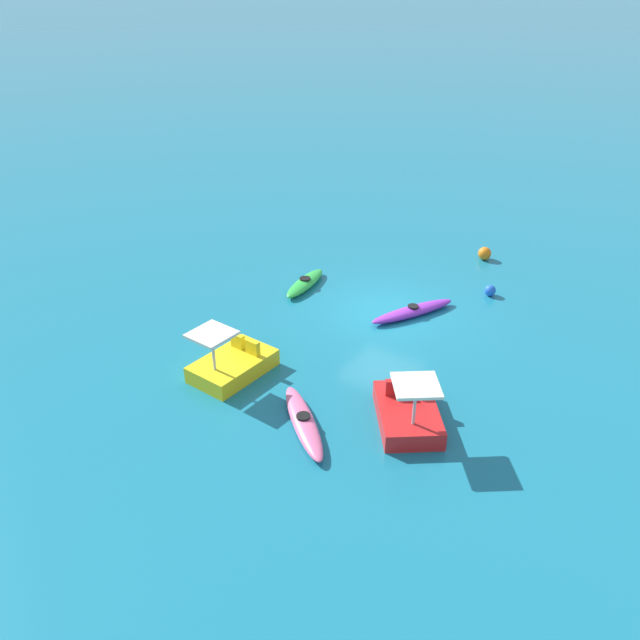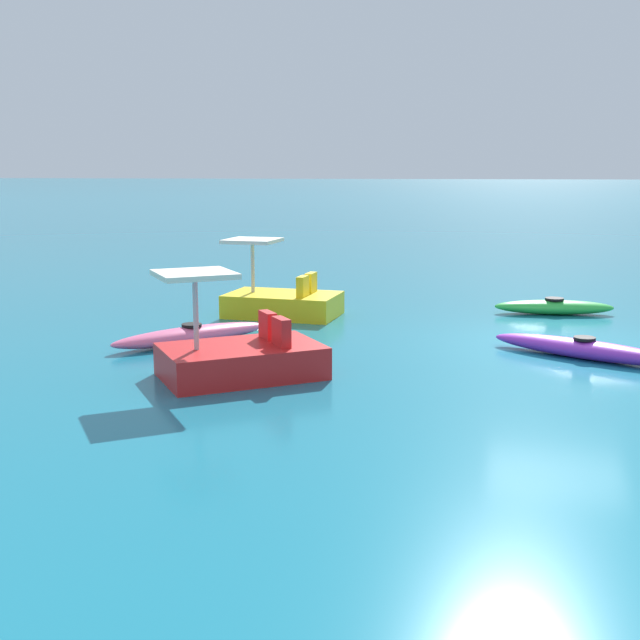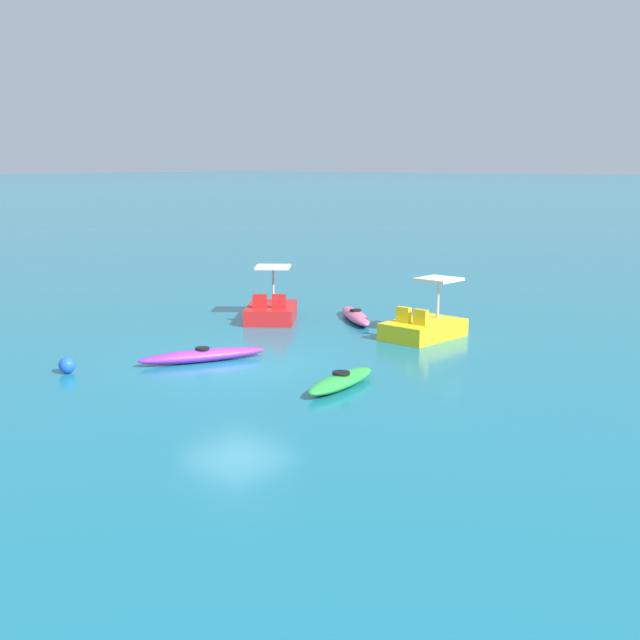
{
  "view_description": "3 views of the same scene",
  "coord_description": "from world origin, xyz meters",
  "px_view_note": "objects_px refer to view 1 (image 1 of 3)",
  "views": [
    {
      "loc": [
        17.14,
        8.98,
        10.38
      ],
      "look_at": [
        2.06,
        -1.3,
        0.2
      ],
      "focal_mm": 35.69,
      "sensor_mm": 36.0,
      "label": 1
    },
    {
      "loc": [
        1.05,
        14.8,
        3.15
      ],
      "look_at": [
        4.51,
        0.18,
        0.32
      ],
      "focal_mm": 44.7,
      "sensor_mm": 36.0,
      "label": 2
    },
    {
      "loc": [
        -14.51,
        -14.85,
        5.03
      ],
      "look_at": [
        4.49,
        0.98,
        0.38
      ],
      "focal_mm": 47.57,
      "sensor_mm": 36.0,
      "label": 3
    }
  ],
  "objects_px": {
    "kayak_green": "(305,283)",
    "pedal_boat_yellow": "(232,364)",
    "kayak_pink": "(303,422)",
    "buoy_blue": "(490,290)",
    "kayak_purple": "(413,311)",
    "pedal_boat_red": "(408,412)",
    "buoy_orange": "(485,253)"
  },
  "relations": [
    {
      "from": "kayak_green",
      "to": "pedal_boat_yellow",
      "type": "height_order",
      "value": "pedal_boat_yellow"
    },
    {
      "from": "kayak_green",
      "to": "kayak_pink",
      "type": "bearing_deg",
      "value": 35.17
    },
    {
      "from": "kayak_pink",
      "to": "pedal_boat_yellow",
      "type": "relative_size",
      "value": 1.11
    },
    {
      "from": "kayak_pink",
      "to": "buoy_blue",
      "type": "xyz_separation_m",
      "value": [
        -9.86,
        1.19,
        0.04
      ]
    },
    {
      "from": "pedal_boat_red",
      "to": "buoy_blue",
      "type": "distance_m",
      "value": 8.24
    },
    {
      "from": "kayak_green",
      "to": "pedal_boat_red",
      "type": "relative_size",
      "value": 0.95
    },
    {
      "from": "buoy_blue",
      "to": "buoy_orange",
      "type": "height_order",
      "value": "buoy_orange"
    },
    {
      "from": "kayak_purple",
      "to": "pedal_boat_red",
      "type": "distance_m",
      "value": 5.87
    },
    {
      "from": "kayak_purple",
      "to": "buoy_blue",
      "type": "distance_m",
      "value": 3.32
    },
    {
      "from": "kayak_green",
      "to": "pedal_boat_yellow",
      "type": "bearing_deg",
      "value": 15.15
    },
    {
      "from": "kayak_pink",
      "to": "pedal_boat_red",
      "type": "height_order",
      "value": "pedal_boat_red"
    },
    {
      "from": "buoy_blue",
      "to": "pedal_boat_red",
      "type": "bearing_deg",
      "value": 6.46
    },
    {
      "from": "kayak_pink",
      "to": "pedal_boat_yellow",
      "type": "distance_m",
      "value": 3.24
    },
    {
      "from": "kayak_green",
      "to": "kayak_purple",
      "type": "xyz_separation_m",
      "value": [
        -0.28,
        4.28,
        -0.0
      ]
    },
    {
      "from": "kayak_purple",
      "to": "buoy_blue",
      "type": "bearing_deg",
      "value": 150.9
    },
    {
      "from": "pedal_boat_red",
      "to": "kayak_green",
      "type": "bearing_deg",
      "value": -126.29
    },
    {
      "from": "kayak_green",
      "to": "buoy_orange",
      "type": "relative_size",
      "value": 5.1
    },
    {
      "from": "pedal_boat_yellow",
      "to": "kayak_green",
      "type": "bearing_deg",
      "value": -164.85
    },
    {
      "from": "pedal_boat_red",
      "to": "pedal_boat_yellow",
      "type": "xyz_separation_m",
      "value": [
        0.83,
        -5.25,
        0.0
      ]
    },
    {
      "from": "kayak_green",
      "to": "buoy_blue",
      "type": "distance_m",
      "value": 6.7
    },
    {
      "from": "kayak_pink",
      "to": "buoy_blue",
      "type": "height_order",
      "value": "buoy_blue"
    },
    {
      "from": "kayak_green",
      "to": "kayak_purple",
      "type": "distance_m",
      "value": 4.29
    },
    {
      "from": "pedal_boat_red",
      "to": "kayak_pink",
      "type": "bearing_deg",
      "value": -51.78
    },
    {
      "from": "buoy_orange",
      "to": "pedal_boat_red",
      "type": "bearing_deg",
      "value": 11.7
    },
    {
      "from": "kayak_purple",
      "to": "kayak_pink",
      "type": "bearing_deg",
      "value": 3.47
    },
    {
      "from": "kayak_purple",
      "to": "buoy_blue",
      "type": "xyz_separation_m",
      "value": [
        -2.9,
        1.61,
        0.04
      ]
    },
    {
      "from": "kayak_green",
      "to": "buoy_blue",
      "type": "relative_size",
      "value": 6.61
    },
    {
      "from": "kayak_purple",
      "to": "buoy_blue",
      "type": "relative_size",
      "value": 7.95
    },
    {
      "from": "kayak_pink",
      "to": "buoy_orange",
      "type": "bearing_deg",
      "value": -179.15
    },
    {
      "from": "pedal_boat_yellow",
      "to": "kayak_purple",
      "type": "bearing_deg",
      "value": 156.15
    },
    {
      "from": "kayak_purple",
      "to": "pedal_boat_yellow",
      "type": "bearing_deg",
      "value": -23.85
    },
    {
      "from": "kayak_purple",
      "to": "pedal_boat_yellow",
      "type": "distance_m",
      "value": 6.69
    }
  ]
}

